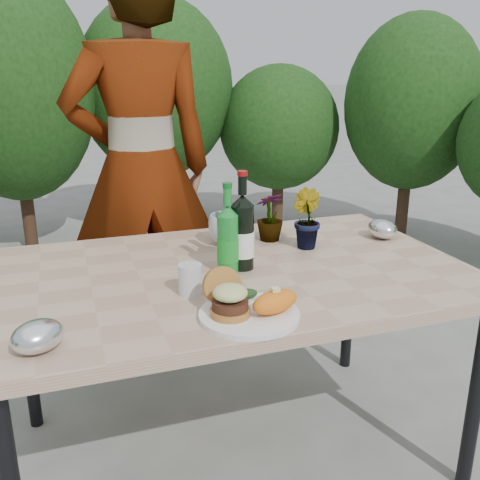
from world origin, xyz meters
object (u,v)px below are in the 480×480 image
object	(u,v)px
wine_bottle	(242,234)
person	(142,170)
dinner_plate	(249,315)
patio_table	(233,285)

from	to	relation	value
wine_bottle	person	distance (m)	0.88
dinner_plate	wine_bottle	xyz separation A→B (m)	(0.11, 0.37, 0.12)
patio_table	wine_bottle	distance (m)	0.19
person	wine_bottle	bearing A→B (deg)	101.79
dinner_plate	wine_bottle	world-z (taller)	wine_bottle
patio_table	wine_bottle	xyz separation A→B (m)	(0.04, 0.00, 0.18)
wine_bottle	person	xyz separation A→B (m)	(-0.20, 0.85, 0.08)
wine_bottle	person	world-z (taller)	person
person	dinner_plate	bearing A→B (deg)	92.96
dinner_plate	person	world-z (taller)	person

